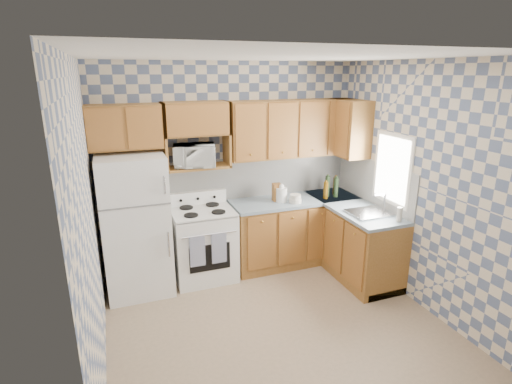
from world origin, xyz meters
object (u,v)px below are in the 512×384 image
(refrigerator, at_px, (136,225))
(electric_kettle, at_px, (281,195))
(microwave, at_px, (194,156))
(stove_body, at_px, (204,245))

(refrigerator, height_order, electric_kettle, refrigerator)
(refrigerator, height_order, microwave, microwave)
(refrigerator, xyz_separation_m, stove_body, (0.80, 0.03, -0.39))
(refrigerator, height_order, stove_body, refrigerator)
(stove_body, distance_m, electric_kettle, 1.20)
(microwave, xyz_separation_m, electric_kettle, (1.10, -0.17, -0.57))
(microwave, bearing_deg, stove_body, -62.53)
(microwave, height_order, electric_kettle, microwave)
(refrigerator, relative_size, electric_kettle, 8.90)
(refrigerator, relative_size, stove_body, 1.87)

